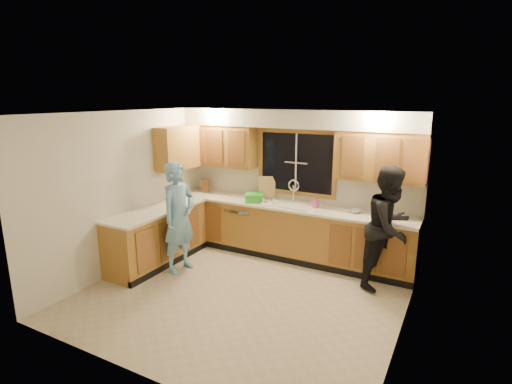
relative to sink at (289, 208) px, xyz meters
The scene contains 26 objects.
floor 1.82m from the sink, 90.00° to the right, with size 4.20×4.20×0.00m, color #C0B093.
ceiling 2.29m from the sink, 90.00° to the right, with size 4.20×4.20×0.00m, color silver.
wall_back 0.49m from the sink, 90.00° to the left, with size 4.20×4.20×0.00m, color silver.
wall_left 2.67m from the sink, 142.62° to the right, with size 3.80×3.80×0.00m, color silver.
wall_right 2.67m from the sink, 37.38° to the right, with size 3.80×3.80×0.00m, color silver.
base_cabinets_back 0.42m from the sink, 90.00° to the right, with size 4.20×0.60×0.88m, color #AC7731.
base_cabinets_left 2.23m from the sink, 145.12° to the right, with size 0.60×1.90×0.88m, color #AC7731.
countertop_back 0.04m from the sink, 90.00° to the right, with size 4.20×0.63×0.04m, color #F6E9CF.
countertop_left 2.18m from the sink, 144.90° to the right, with size 0.63×1.90×0.04m, color #F6E9CF.
upper_cabinets_left 1.72m from the sink, behind, with size 1.35×0.33×0.75m, color #AC7731.
upper_cabinets_right 1.72m from the sink, ahead, with size 1.35×0.33×0.75m, color #AC7731.
upper_cabinets_return 2.21m from the sink, 165.94° to the right, with size 0.33×0.90×0.75m, color #AC7731.
soffit 1.49m from the sink, 90.00° to the left, with size 4.20×0.35×0.30m, color silver.
window_frame 0.79m from the sink, 90.00° to the left, with size 1.44×0.03×1.14m.
sink is the anchor object (origin of this frame).
dishwasher 0.96m from the sink, behind, with size 0.60×0.56×0.82m, color white.
stove 2.60m from the sink, 134.61° to the right, with size 0.58×0.75×0.90m, color white.
man 1.85m from the sink, 133.99° to the right, with size 0.64×0.42×1.74m, color #6BA5CB.
woman 1.75m from the sink, 11.28° to the right, with size 0.87×0.67×1.78m, color black.
knife_block 1.82m from the sink, behind, with size 0.13×0.11×0.24m, color brown.
cutting_board 0.62m from the sink, 157.71° to the left, with size 0.30×0.02×0.40m, color tan.
dish_crate 0.63m from the sink, behind, with size 0.31×0.29×0.14m, color green.
soap_bottle 0.48m from the sink, ahead, with size 0.09×0.09×0.19m, color #DD5485.
bowl 1.10m from the sink, ahead, with size 0.20×0.20×0.05m, color silver.
can_left 0.45m from the sink, 159.94° to the right, with size 0.06×0.06×0.11m, color beige.
can_right 0.30m from the sink, 158.05° to the right, with size 0.06×0.06×0.12m, color beige.
Camera 1 is at (2.58, -4.39, 2.71)m, focal length 28.00 mm.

